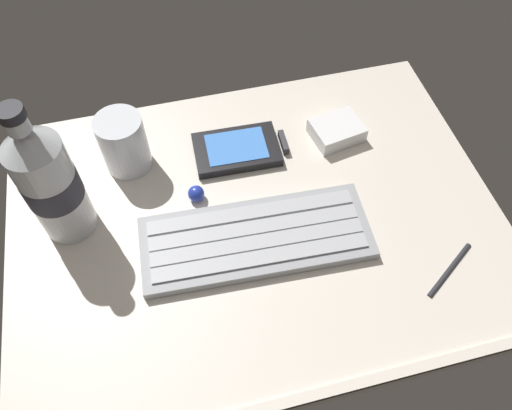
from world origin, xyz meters
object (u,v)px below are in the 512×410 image
handheld_device (241,149)px  trackball_mouse (196,194)px  keyboard (256,238)px  water_bottle (49,182)px  charger_block (337,130)px  juice_cup (124,145)px  stylus_pen (450,269)px

handheld_device → trackball_mouse: 10.05cm
keyboard → water_bottle: (-22.64, 8.44, 8.20)cm
charger_block → water_bottle: bearing=-171.0°
keyboard → handheld_device: keyboard is taller
juice_cup → stylus_pen: bearing=-36.1°
juice_cup → water_bottle: (-8.40, -8.29, 5.10)cm
juice_cup → stylus_pen: juice_cup is taller
juice_cup → keyboard: bearing=-49.6°
trackball_mouse → stylus_pen: trackball_mouse is taller
charger_block → stylus_pen: bearing=-75.3°
juice_cup → water_bottle: size_ratio=0.41×
juice_cup → water_bottle: water_bottle is taller
handheld_device → juice_cup: juice_cup is taller
handheld_device → water_bottle: size_ratio=0.63×
charger_block → trackball_mouse: charger_block is taller
keyboard → juice_cup: bearing=130.4°
water_bottle → trackball_mouse: size_ratio=9.45×
trackball_mouse → charger_block: bearing=15.6°
water_bottle → charger_block: size_ratio=2.97×
keyboard → water_bottle: 25.51cm
stylus_pen → handheld_device: bearing=95.9°
juice_cup → trackball_mouse: size_ratio=3.86×
handheld_device → stylus_pen: bearing=-50.2°
trackball_mouse → stylus_pen: bearing=-32.9°
handheld_device → stylus_pen: handheld_device is taller
water_bottle → trackball_mouse: bearing=-0.1°
water_bottle → handheld_device: bearing=15.0°
handheld_device → juice_cup: (-15.77, 1.82, 3.18)cm
handheld_device → keyboard: bearing=-95.9°
keyboard → charger_block: bearing=42.6°
keyboard → juice_cup: (-14.24, 16.74, 3.10)cm
water_bottle → charger_block: (38.41, 6.08, -7.81)cm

